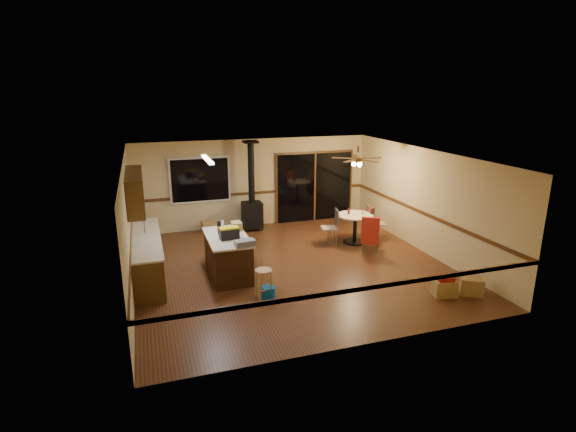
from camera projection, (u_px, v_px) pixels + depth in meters
name	position (u px, v px, depth m)	size (l,w,h in m)	color
floor	(292.00, 267.00, 10.49)	(7.00, 7.00, 0.00)	#502B16
ceiling	(292.00, 156.00, 9.77)	(7.00, 7.00, 0.00)	silver
wall_back	(255.00, 183.00, 13.33)	(7.00, 7.00, 0.00)	#CEBB82
wall_front	(364.00, 271.00, 6.94)	(7.00, 7.00, 0.00)	#CEBB82
wall_left	(129.00, 228.00, 9.09)	(7.00, 7.00, 0.00)	#CEBB82
wall_right	(425.00, 201.00, 11.18)	(7.00, 7.00, 0.00)	#CEBB82
chair_rail	(292.00, 226.00, 10.22)	(7.00, 7.00, 0.08)	#522F14
window	(200.00, 180.00, 12.75)	(1.72, 0.10, 1.32)	black
sliding_door	(315.00, 187.00, 13.92)	(2.52, 0.10, 2.10)	black
lower_cabinets	(147.00, 258.00, 9.87)	(0.60, 3.00, 0.86)	#513614
countertop	(145.00, 238.00, 9.75)	(0.64, 3.04, 0.04)	beige
upper_cabinets	(135.00, 191.00, 9.61)	(0.35, 2.00, 0.80)	#513614
kitchen_island	(228.00, 256.00, 9.92)	(0.88, 1.68, 0.90)	#311B0C
wood_stove	(252.00, 206.00, 13.02)	(0.55, 0.50, 2.52)	black
ceiling_fan	(358.00, 161.00, 11.52)	(0.24, 0.24, 0.55)	brown
fluorescent_strip	(208.00, 160.00, 9.52)	(0.10, 1.20, 0.04)	white
toolbox_grey	(245.00, 243.00, 9.19)	(0.41, 0.23, 0.13)	slate
toolbox_black	(229.00, 234.00, 9.62)	(0.41, 0.22, 0.23)	black
toolbox_yellow_lid	(229.00, 228.00, 9.59)	(0.41, 0.22, 0.03)	gold
box_on_island	(237.00, 226.00, 10.21)	(0.21, 0.29, 0.19)	#9B7C45
bottle_dark	(219.00, 227.00, 9.92)	(0.09, 0.09, 0.31)	black
bottle_pink	(233.00, 231.00, 9.81)	(0.07, 0.07, 0.23)	#D84C8C
bottle_white	(223.00, 225.00, 10.31)	(0.06, 0.06, 0.19)	white
bar_stool	(264.00, 284.00, 8.84)	(0.33, 0.33, 0.61)	tan
blue_bucket	(268.00, 292.00, 8.91)	(0.28, 0.28, 0.23)	blue
dining_table	(355.00, 223.00, 11.98)	(0.97, 0.97, 0.78)	black
glass_red	(349.00, 211.00, 11.94)	(0.06, 0.06, 0.16)	#590C14
glass_cream	(362.00, 212.00, 11.90)	(0.05, 0.05, 0.12)	beige
chair_left	(333.00, 223.00, 11.86)	(0.49, 0.48, 0.51)	tan
chair_near	(370.00, 231.00, 11.18)	(0.60, 0.62, 0.70)	tan
chair_right	(371.00, 219.00, 12.20)	(0.54, 0.51, 0.70)	tan
box_under_window	(210.00, 227.00, 12.84)	(0.45, 0.36, 0.36)	#9B7C45
box_corner_a	(444.00, 288.00, 9.00)	(0.44, 0.37, 0.33)	#9B7C45
box_corner_b	(472.00, 286.00, 9.07)	(0.43, 0.37, 0.35)	#9B7C45
box_small_red	(445.00, 278.00, 8.94)	(0.31, 0.26, 0.08)	maroon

